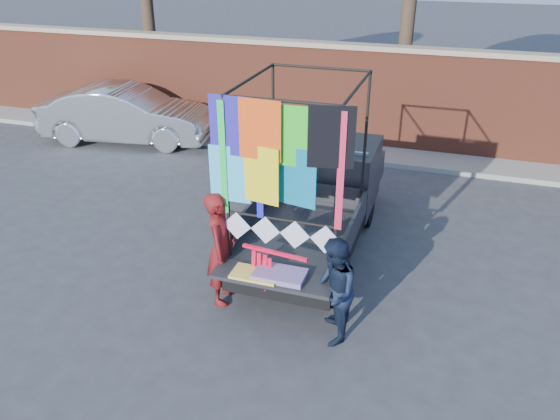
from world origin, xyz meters
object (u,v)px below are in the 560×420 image
(man, at_px, (333,292))
(sedan, at_px, (127,114))
(pickup_truck, at_px, (323,193))
(woman, at_px, (221,248))

(man, bearing_deg, sedan, -147.05)
(pickup_truck, bearing_deg, man, -73.21)
(woman, distance_m, man, 1.81)
(sedan, distance_m, man, 9.40)
(woman, bearing_deg, man, -112.11)
(sedan, height_order, woman, woman)
(pickup_truck, relative_size, sedan, 1.12)
(pickup_truck, xyz_separation_m, sedan, (-6.17, 3.35, -0.06))
(sedan, xyz_separation_m, man, (7.04, -6.22, 0.02))
(woman, bearing_deg, pickup_truck, -29.66)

